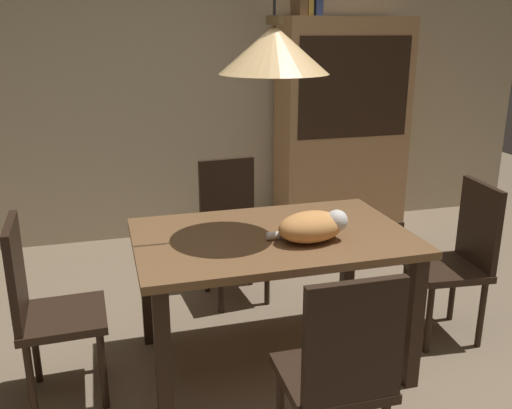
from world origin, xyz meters
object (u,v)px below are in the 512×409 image
object	(u,v)px
chair_left_side	(44,304)
cat_sleeping	(313,226)
chair_far_back	(232,223)
book_yellow_short	(307,4)
chair_right_side	(459,255)
book_blue_wide	(315,0)
dining_table	(272,252)
book_brown_thick	(299,2)
chair_near_front	(340,371)
hutch_bookcase	(341,133)
pendant_lamp	(274,49)

from	to	relation	value
chair_left_side	cat_sleeping	distance (m)	1.34
chair_far_back	book_yellow_short	distance (m)	1.96
chair_right_side	book_yellow_short	xyz separation A→B (m)	(-0.26, 1.90, 1.43)
chair_right_side	book_blue_wide	xyz separation A→B (m)	(-0.19, 1.90, 1.46)
dining_table	cat_sleeping	size ratio (longest dim) A/B	3.56
book_blue_wide	chair_far_back	bearing A→B (deg)	-132.89
book_brown_thick	book_yellow_short	distance (m)	0.07
chair_right_side	chair_near_front	xyz separation A→B (m)	(-1.13, -0.87, 0.00)
chair_right_side	cat_sleeping	size ratio (longest dim) A/B	2.37
chair_right_side	chair_far_back	xyz separation A→B (m)	(-1.13, 0.89, 0.00)
cat_sleeping	book_yellow_short	distance (m)	2.43
cat_sleeping	chair_near_front	bearing A→B (deg)	-102.65
chair_left_side	cat_sleeping	xyz separation A→B (m)	(1.29, -0.15, 0.32)
book_blue_wide	hutch_bookcase	bearing A→B (deg)	-0.30
dining_table	pendant_lamp	bearing A→B (deg)	90.00
dining_table	chair_near_front	distance (m)	0.89
chair_left_side	book_blue_wide	size ratio (longest dim) A/B	3.88
chair_right_side	book_brown_thick	distance (m)	2.41
hutch_bookcase	book_yellow_short	xyz separation A→B (m)	(-0.35, 0.00, 1.05)
pendant_lamp	book_yellow_short	bearing A→B (deg)	65.30
pendant_lamp	chair_far_back	bearing A→B (deg)	90.45
chair_right_side	chair_near_front	size ratio (longest dim) A/B	1.00
chair_right_side	book_blue_wide	bearing A→B (deg)	95.79
chair_left_side	cat_sleeping	bearing A→B (deg)	-6.41
chair_far_back	chair_near_front	bearing A→B (deg)	-89.81
dining_table	chair_far_back	world-z (taller)	chair_far_back
chair_near_front	chair_far_back	distance (m)	1.76
cat_sleeping	book_blue_wide	size ratio (longest dim) A/B	1.64
book_blue_wide	chair_left_side	bearing A→B (deg)	-137.45
dining_table	chair_far_back	size ratio (longest dim) A/B	1.51
chair_far_back	cat_sleeping	xyz separation A→B (m)	(0.17, -1.03, 0.32)
book_brown_thick	hutch_bookcase	bearing A→B (deg)	-0.21
dining_table	chair_near_front	world-z (taller)	chair_near_front
cat_sleeping	dining_table	bearing A→B (deg)	137.88
chair_right_side	pendant_lamp	xyz separation A→B (m)	(-1.13, 0.01, 1.15)
chair_left_side	chair_right_side	bearing A→B (deg)	-0.13
chair_far_back	pendant_lamp	distance (m)	1.45
dining_table	book_blue_wide	size ratio (longest dim) A/B	5.83
hutch_bookcase	book_brown_thick	bearing A→B (deg)	179.79
cat_sleeping	hutch_bookcase	size ratio (longest dim) A/B	0.21
book_blue_wide	dining_table	bearing A→B (deg)	-116.30
dining_table	book_brown_thick	size ratio (longest dim) A/B	5.83
chair_near_front	book_blue_wide	xyz separation A→B (m)	(0.94, 2.77, 1.46)
book_yellow_short	chair_right_side	bearing A→B (deg)	-82.27
pendant_lamp	hutch_bookcase	bearing A→B (deg)	57.18
dining_table	pendant_lamp	xyz separation A→B (m)	(0.00, 0.00, 1.01)
book_yellow_short	pendant_lamp	bearing A→B (deg)	-114.70
chair_left_side	chair_far_back	xyz separation A→B (m)	(1.12, 0.88, 0.00)
chair_right_side	pendant_lamp	size ratio (longest dim) A/B	0.72
chair_right_side	hutch_bookcase	size ratio (longest dim) A/B	0.50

